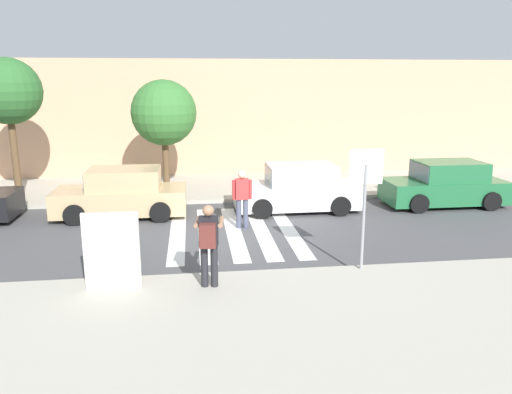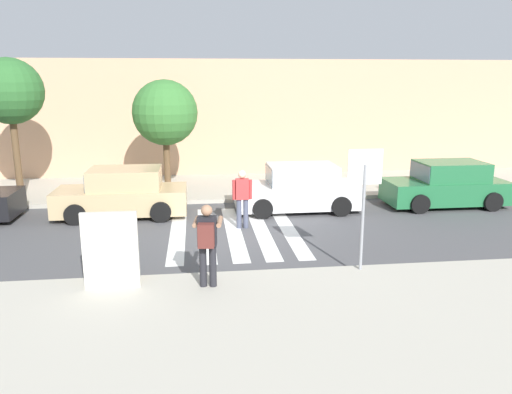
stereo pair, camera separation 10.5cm
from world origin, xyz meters
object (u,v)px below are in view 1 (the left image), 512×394
object	(u,v)px
parked_car_green	(445,185)
street_tree_west	(8,92)
parked_car_tan	(122,194)
pedestrian_crossing	(242,196)
stop_sign	(365,183)
street_tree_center	(164,113)
parked_car_white	(298,189)
advertising_board	(112,251)
photographer_with_backpack	(209,239)

from	to	relation	value
parked_car_green	street_tree_west	size ratio (longest dim) A/B	0.84
parked_car_tan	parked_car_green	bearing A→B (deg)	0.00
parked_car_green	pedestrian_crossing	bearing A→B (deg)	-166.15
stop_sign	pedestrian_crossing	size ratio (longest dim) A/B	1.57
street_tree_west	street_tree_center	world-z (taller)	street_tree_west
street_tree_center	street_tree_west	bearing A→B (deg)	-177.10
street_tree_west	parked_car_tan	bearing A→B (deg)	-31.97
parked_car_white	street_tree_center	world-z (taller)	street_tree_center
parked_car_tan	street_tree_west	xyz separation A→B (m)	(-3.93, 2.45, 3.13)
advertising_board	street_tree_center	bearing A→B (deg)	85.61
stop_sign	street_tree_center	xyz separation A→B (m)	(-4.66, 8.43, 0.97)
parked_car_green	street_tree_center	bearing A→B (deg)	164.23
stop_sign	street_tree_west	bearing A→B (deg)	140.36
parked_car_green	street_tree_center	distance (m)	10.26
parked_car_tan	advertising_board	world-z (taller)	advertising_board
photographer_with_backpack	street_tree_west	world-z (taller)	street_tree_west
stop_sign	photographer_with_backpack	distance (m)	3.58
stop_sign	photographer_with_backpack	bearing A→B (deg)	-170.68
pedestrian_crossing	parked_car_tan	xyz separation A→B (m)	(-3.66, 1.78, -0.25)
parked_car_tan	street_tree_west	bearing A→B (deg)	148.03
parked_car_white	street_tree_center	bearing A→B (deg)	148.49
stop_sign	photographer_with_backpack	xyz separation A→B (m)	(-3.41, -0.56, -0.95)
pedestrian_crossing	street_tree_west	world-z (taller)	street_tree_west
pedestrian_crossing	advertising_board	size ratio (longest dim) A/B	1.08
photographer_with_backpack	parked_car_white	xyz separation A→B (m)	(3.17, 6.28, -0.44)
stop_sign	parked_car_tan	world-z (taller)	stop_sign
street_tree_west	advertising_board	xyz separation A→B (m)	(4.52, -8.55, -2.92)
photographer_with_backpack	parked_car_green	world-z (taller)	photographer_with_backpack
stop_sign	parked_car_white	xyz separation A→B (m)	(-0.23, 5.72, -1.39)
stop_sign	street_tree_center	size ratio (longest dim) A/B	0.65
photographer_with_backpack	advertising_board	world-z (taller)	photographer_with_backpack
photographer_with_backpack	street_tree_center	distance (m)	9.28
parked_car_tan	street_tree_center	bearing A→B (deg)	64.85
street_tree_center	parked_car_tan	bearing A→B (deg)	-115.15
parked_car_tan	parked_car_white	xyz separation A→B (m)	(5.70, 0.00, 0.00)
stop_sign	advertising_board	xyz separation A→B (m)	(-5.34, -0.38, -1.17)
stop_sign	advertising_board	bearing A→B (deg)	-175.88
stop_sign	parked_car_white	world-z (taller)	stop_sign
pedestrian_crossing	parked_car_green	world-z (taller)	pedestrian_crossing
parked_car_green	advertising_board	world-z (taller)	advertising_board
pedestrian_crossing	parked_car_green	size ratio (longest dim) A/B	0.42
pedestrian_crossing	parked_car_tan	size ratio (longest dim) A/B	0.42
parked_car_white	advertising_board	size ratio (longest dim) A/B	2.56
photographer_with_backpack	parked_car_green	xyz separation A→B (m)	(8.36, 6.28, -0.44)
parked_car_white	photographer_with_backpack	bearing A→B (deg)	-116.83
street_tree_west	street_tree_center	xyz separation A→B (m)	(5.20, 0.26, -0.77)
parked_car_tan	parked_car_green	xyz separation A→B (m)	(10.88, 0.00, 0.00)
pedestrian_crossing	street_tree_center	world-z (taller)	street_tree_center
photographer_with_backpack	advertising_board	distance (m)	1.95
photographer_with_backpack	parked_car_green	distance (m)	10.46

